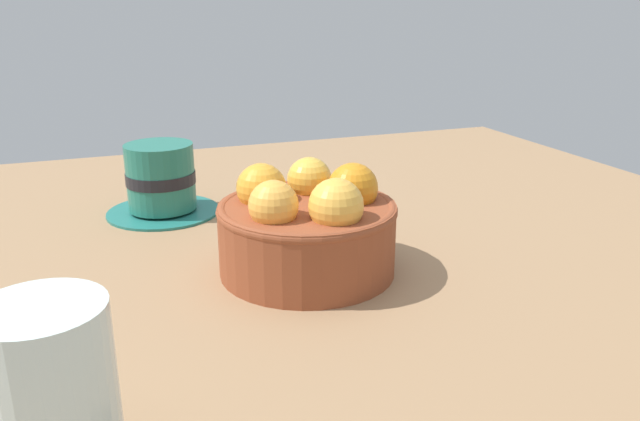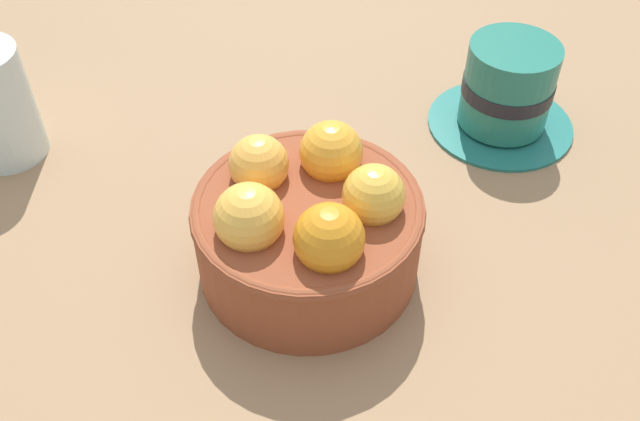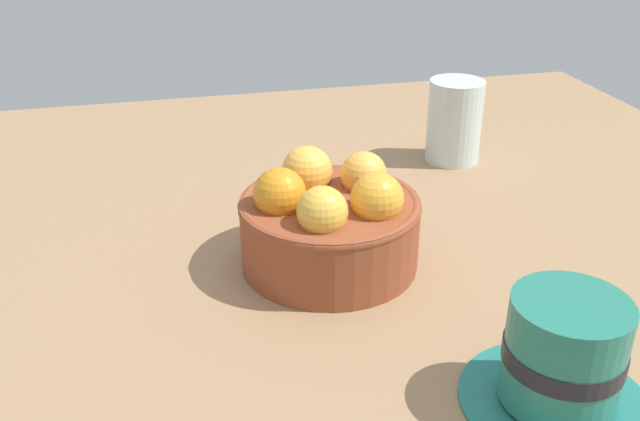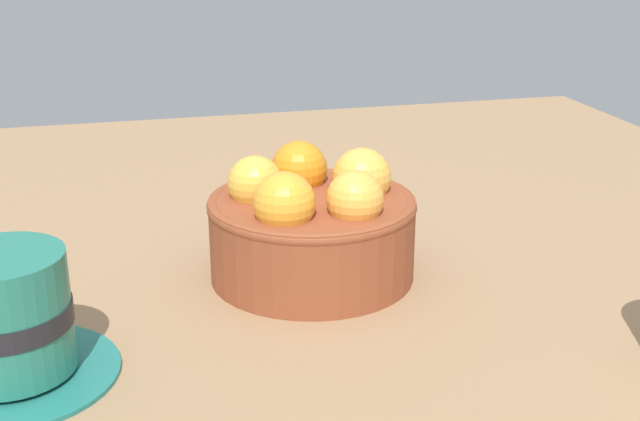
{
  "view_description": "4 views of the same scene",
  "coord_description": "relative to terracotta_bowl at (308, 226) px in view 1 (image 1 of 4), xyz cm",
  "views": [
    {
      "loc": [
        -17.46,
        -50.24,
        23.73
      ],
      "look_at": [
        1.1,
        -0.35,
        5.84
      ],
      "focal_mm": 35.27,
      "sensor_mm": 36.0,
      "label": 1
    },
    {
      "loc": [
        33.21,
        -10.3,
        40.7
      ],
      "look_at": [
        0.8,
        0.62,
        6.33
      ],
      "focal_mm": 40.34,
      "sensor_mm": 36.0,
      "label": 2
    },
    {
      "loc": [
        13.79,
        53.58,
        33.17
      ],
      "look_at": [
        1.25,
        1.55,
        6.3
      ],
      "focal_mm": 39.37,
      "sensor_mm": 36.0,
      "label": 3
    },
    {
      "loc": [
        -58.97,
        14.2,
        27.55
      ],
      "look_at": [
        -1.71,
        -0.21,
        6.04
      ],
      "focal_mm": 46.97,
      "sensor_mm": 36.0,
      "label": 4
    }
  ],
  "objects": [
    {
      "name": "water_glass",
      "position": [
        -20.73,
        -20.51,
        0.63
      ],
      "size": [
        6.54,
        6.54,
        9.95
      ],
      "primitive_type": "cylinder",
      "color": "silver",
      "rests_on": "ground_plane"
    },
    {
      "name": "ground_plane",
      "position": [
        -0.03,
        0.02,
        -6.09
      ],
      "size": [
        110.85,
        106.82,
        3.49
      ],
      "primitive_type": "cube",
      "color": "#997551"
    },
    {
      "name": "coffee_cup",
      "position": [
        -10.37,
        21.58,
        -0.59
      ],
      "size": [
        12.97,
        12.97,
        8.21
      ],
      "color": "#217269",
      "rests_on": "ground_plane"
    },
    {
      "name": "terracotta_bowl",
      "position": [
        0.0,
        0.0,
        0.0
      ],
      "size": [
        16.2,
        16.2,
        9.83
      ],
      "color": "brown",
      "rests_on": "ground_plane"
    }
  ]
}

